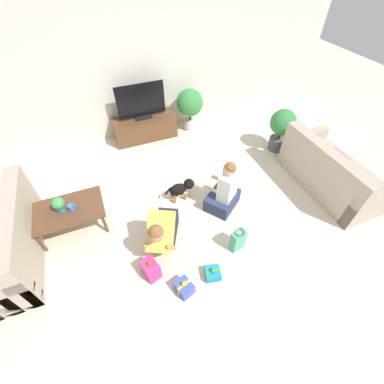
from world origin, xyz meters
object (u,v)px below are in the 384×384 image
at_px(potted_plant_corner_right, 282,127).
at_px(tabletop_plant, 58,204).
at_px(tv_console, 145,128).
at_px(person_sitting, 224,192).
at_px(tv, 141,103).
at_px(sofa_left, 4,244).
at_px(dog, 182,188).
at_px(gift_bag_a, 238,240).
at_px(coffee_table, 68,211).
at_px(person_kneeling, 163,230).
at_px(gift_box_c, 184,287).
at_px(gift_box_a, 213,273).
at_px(gift_box_b, 151,269).
at_px(sofa_right, 330,173).
at_px(potted_plant_back_right, 190,105).
at_px(mug, 71,207).

distance_m(potted_plant_corner_right, tabletop_plant, 3.98).
relative_size(tv_console, person_sitting, 1.38).
xyz_separation_m(tv, person_sitting, (0.63, -2.32, -0.44)).
relative_size(sofa_left, dog, 3.32).
bearing_deg(gift_bag_a, coffee_table, 149.61).
distance_m(potted_plant_corner_right, person_kneeling, 3.04).
bearing_deg(tabletop_plant, gift_box_c, -51.27).
height_order(gift_box_a, gift_box_c, gift_box_c).
relative_size(person_sitting, gift_box_b, 2.90).
xyz_separation_m(gift_box_a, gift_box_b, (-0.72, 0.31, 0.07)).
bearing_deg(person_sitting, sofa_right, 135.72).
height_order(tv, dog, tv).
xyz_separation_m(potted_plant_back_right, tabletop_plant, (-2.62, -1.80, -0.03)).
bearing_deg(sofa_right, tv_console, 43.65).
distance_m(sofa_left, dog, 2.49).
relative_size(gift_box_c, mug, 2.15).
bearing_deg(gift_bag_a, tabletop_plant, 150.06).
distance_m(tv_console, tv, 0.53).
xyz_separation_m(gift_box_a, mug, (-1.48, 1.42, 0.39)).
relative_size(sofa_left, gift_box_c, 6.65).
height_order(tv_console, tv, tv).
bearing_deg(person_sitting, tv_console, -111.12).
xyz_separation_m(coffee_table, tv, (1.58, 1.87, 0.39)).
distance_m(sofa_left, gift_box_a, 2.70).
height_order(sofa_right, potted_plant_back_right, potted_plant_back_right).
bearing_deg(tv_console, gift_box_c, -97.24).
relative_size(tv, gift_bag_a, 2.49).
bearing_deg(gift_box_a, tabletop_plant, 137.73).
height_order(coffee_table, dog, coffee_table).
distance_m(potted_plant_corner_right, gift_box_b, 3.48).
relative_size(tv_console, dog, 2.41).
distance_m(dog, gift_box_b, 1.39).
bearing_deg(gift_box_a, gift_box_b, 156.33).
xyz_separation_m(potted_plant_corner_right, person_kneeling, (-2.75, -1.28, -0.15)).
bearing_deg(tv, person_sitting, -74.74).
bearing_deg(tv, sofa_left, -139.41).
xyz_separation_m(tv_console, gift_box_c, (-0.43, -3.37, -0.14)).
relative_size(sofa_right, gift_box_c, 6.65).
relative_size(gift_box_c, tabletop_plant, 1.16).
bearing_deg(potted_plant_back_right, coffee_table, -144.43).
bearing_deg(gift_box_c, potted_plant_corner_right, 36.30).
relative_size(coffee_table, gift_bag_a, 2.59).
relative_size(tv, gift_box_a, 4.07).
bearing_deg(potted_plant_back_right, sofa_right, -59.59).
bearing_deg(mug, gift_box_a, -43.83).
distance_m(potted_plant_corner_right, person_sitting, 1.93).
height_order(potted_plant_corner_right, person_kneeling, potted_plant_corner_right).
distance_m(tv_console, tabletop_plant, 2.50).
xyz_separation_m(tv, gift_box_c, (-0.43, -3.37, -0.67)).
relative_size(sofa_left, person_sitting, 1.90).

